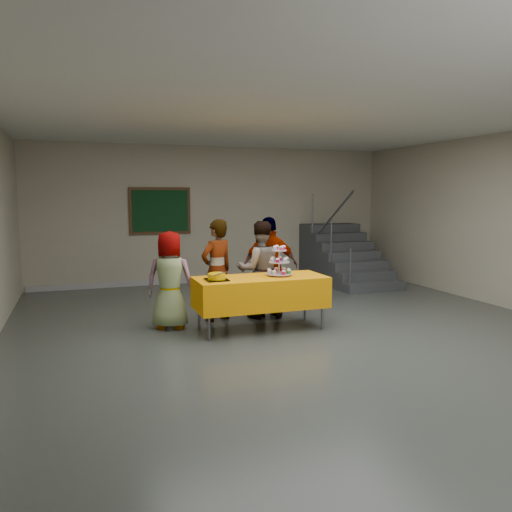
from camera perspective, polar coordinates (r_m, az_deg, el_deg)
The scene contains 10 objects.
room_shell at distance 6.50m, azimuth 6.89°, elevation 8.66°, with size 10.00×10.04×3.02m.
bake_table at distance 7.17m, azimuth 0.54°, elevation -4.10°, with size 1.88×0.78×0.77m.
cupcake_stand at distance 7.23m, azimuth 2.66°, elevation -0.92°, with size 0.38×0.38×0.44m.
bear_cake at distance 6.87m, azimuth -4.53°, elevation -2.31°, with size 0.32×0.36×0.12m.
schoolchild_a at distance 7.33m, azimuth -9.80°, elevation -2.72°, with size 0.70×0.45×1.42m, color slate.
schoolchild_b at distance 7.70m, azimuth -4.48°, elevation -1.63°, with size 0.57×0.38×1.57m, color slate.
schoolchild_c at distance 7.86m, azimuth 0.47°, elevation -1.57°, with size 0.75×0.58×1.53m, color slate.
schoolchild_d at distance 7.96m, azimuth 1.62°, elevation -1.25°, with size 0.93×0.39×1.59m, color slate.
staircase at distance 11.48m, azimuth 9.68°, elevation -0.36°, with size 1.30×2.40×2.04m.
noticeboard at distance 10.89m, azimuth -10.89°, elevation 5.09°, with size 1.30×0.05×1.00m.
Camera 1 is at (-2.89, -5.80, 1.93)m, focal length 35.00 mm.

